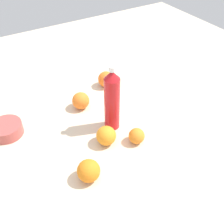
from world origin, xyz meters
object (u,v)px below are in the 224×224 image
(water_bottle, at_px, (112,100))
(orange_2, at_px, (106,79))
(orange_1, at_px, (137,136))
(orange_3, at_px, (106,136))
(orange_4, at_px, (81,101))
(orange_0, at_px, (89,171))
(ceramic_bowl, at_px, (7,129))

(water_bottle, xyz_separation_m, orange_2, (0.13, 0.28, -0.10))
(orange_1, xyz_separation_m, orange_3, (-0.11, 0.06, 0.01))
(orange_1, bearing_deg, orange_4, 107.64)
(orange_0, bearing_deg, ceramic_bowl, 117.08)
(water_bottle, distance_m, orange_0, 0.30)
(orange_2, bearing_deg, orange_1, -102.31)
(water_bottle, distance_m, orange_1, 0.18)
(water_bottle, bearing_deg, orange_1, 10.65)
(water_bottle, relative_size, orange_1, 4.58)
(water_bottle, height_order, orange_2, water_bottle)
(orange_1, distance_m, orange_3, 0.13)
(water_bottle, bearing_deg, orange_0, -54.26)
(water_bottle, relative_size, orange_0, 3.61)
(water_bottle, distance_m, ceramic_bowl, 0.46)
(orange_1, distance_m, ceramic_bowl, 0.55)
(orange_2, height_order, orange_3, same)
(water_bottle, xyz_separation_m, orange_3, (-0.07, -0.07, -0.10))
(orange_0, height_order, orange_3, orange_0)
(orange_1, distance_m, orange_4, 0.33)
(orange_3, bearing_deg, water_bottle, 45.76)
(orange_2, bearing_deg, ceramic_bowl, -170.23)
(water_bottle, height_order, orange_4, water_bottle)
(orange_3, xyz_separation_m, orange_4, (0.01, 0.26, -0.00))
(orange_1, height_order, ceramic_bowl, orange_1)
(orange_0, distance_m, ceramic_bowl, 0.43)
(ceramic_bowl, bearing_deg, orange_2, 9.77)
(orange_2, distance_m, ceramic_bowl, 0.55)
(water_bottle, xyz_separation_m, orange_4, (-0.06, 0.18, -0.10))
(orange_1, height_order, orange_4, orange_4)
(water_bottle, distance_m, orange_2, 0.33)
(water_bottle, bearing_deg, ceramic_bowl, -121.30)
(orange_1, relative_size, orange_2, 0.80)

